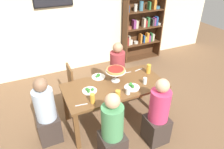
# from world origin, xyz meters

# --- Properties ---
(ground_plane) EXTENTS (12.00, 12.00, 0.00)m
(ground_plane) POSITION_xyz_m (0.00, 0.00, 0.00)
(ground_plane) COLOR brown
(rear_partition) EXTENTS (8.00, 0.12, 2.80)m
(rear_partition) POSITION_xyz_m (0.00, 2.20, 1.40)
(rear_partition) COLOR beige
(rear_partition) RESTS_ON ground_plane
(dining_table) EXTENTS (1.68, 0.82, 0.74)m
(dining_table) POSITION_xyz_m (0.00, 0.00, 0.65)
(dining_table) COLOR brown
(dining_table) RESTS_ON ground_plane
(bookshelf) EXTENTS (1.16, 0.30, 2.21)m
(bookshelf) POSITION_xyz_m (1.77, 2.01, 1.12)
(bookshelf) COLOR #4C2D19
(bookshelf) RESTS_ON ground_plane
(diner_near_right) EXTENTS (0.34, 0.34, 1.15)m
(diner_near_right) POSITION_xyz_m (0.40, -0.70, 0.49)
(diner_near_right) COLOR #382D28
(diner_near_right) RESTS_ON ground_plane
(diner_near_left) EXTENTS (0.34, 0.34, 1.15)m
(diner_near_left) POSITION_xyz_m (-0.37, -0.72, 0.49)
(diner_near_left) COLOR #382D28
(diner_near_left) RESTS_ON ground_plane
(diner_far_right) EXTENTS (0.34, 0.34, 1.15)m
(diner_far_right) POSITION_xyz_m (0.40, 0.72, 0.49)
(diner_far_right) COLOR #382D28
(diner_far_right) RESTS_ON ground_plane
(diner_head_west) EXTENTS (0.34, 0.34, 1.15)m
(diner_head_west) POSITION_xyz_m (-1.13, 0.02, 0.49)
(diner_head_west) COLOR #382D28
(diner_head_west) RESTS_ON ground_plane
(chair_far_left) EXTENTS (0.40, 0.40, 0.87)m
(chair_far_left) POSITION_xyz_m (-0.47, 0.69, 0.49)
(chair_far_left) COLOR brown
(chair_far_left) RESTS_ON ground_plane
(deep_dish_pizza_stand) EXTENTS (0.34, 0.34, 0.23)m
(deep_dish_pizza_stand) POSITION_xyz_m (0.07, 0.11, 0.93)
(deep_dish_pizza_stand) COLOR silver
(deep_dish_pizza_stand) RESTS_ON dining_table
(salad_plate_near_diner) EXTENTS (0.24, 0.24, 0.07)m
(salad_plate_near_diner) POSITION_xyz_m (-0.15, 0.34, 0.76)
(salad_plate_near_diner) COLOR white
(salad_plate_near_diner) RESTS_ON dining_table
(salad_plate_far_diner) EXTENTS (0.25, 0.25, 0.07)m
(salad_plate_far_diner) POSITION_xyz_m (0.22, -0.18, 0.76)
(salad_plate_far_diner) COLOR white
(salad_plate_far_diner) RESTS_ON dining_table
(salad_plate_spare) EXTENTS (0.23, 0.23, 0.07)m
(salad_plate_spare) POSITION_xyz_m (-0.43, 0.01, 0.76)
(salad_plate_spare) COLOR white
(salad_plate_spare) RESTS_ON dining_table
(beer_glass_amber_tall) EXTENTS (0.08, 0.08, 0.17)m
(beer_glass_amber_tall) POSITION_xyz_m (0.73, 0.11, 0.82)
(beer_glass_amber_tall) COLOR gold
(beer_glass_amber_tall) RESTS_ON dining_table
(beer_glass_amber_short) EXTENTS (0.07, 0.07, 0.15)m
(beer_glass_amber_short) POSITION_xyz_m (-0.48, -0.28, 0.82)
(beer_glass_amber_short) COLOR gold
(beer_glass_amber_short) RESTS_ON dining_table
(beer_glass_amber_spare) EXTENTS (0.08, 0.08, 0.13)m
(beer_glass_amber_spare) POSITION_xyz_m (-0.10, -0.33, 0.81)
(beer_glass_amber_spare) COLOR gold
(beer_glass_amber_spare) RESTS_ON dining_table
(water_glass_clear_near) EXTENTS (0.07, 0.07, 0.11)m
(water_glass_clear_near) POSITION_xyz_m (0.09, -0.30, 0.79)
(water_glass_clear_near) COLOR white
(water_glass_clear_near) RESTS_ON dining_table
(water_glass_clear_far) EXTENTS (0.06, 0.06, 0.11)m
(water_glass_clear_far) POSITION_xyz_m (0.48, -0.17, 0.80)
(water_glass_clear_far) COLOR white
(water_glass_clear_far) RESTS_ON dining_table
(cutlery_fork_near) EXTENTS (0.17, 0.08, 0.00)m
(cutlery_fork_near) POSITION_xyz_m (0.67, -0.33, 0.74)
(cutlery_fork_near) COLOR silver
(cutlery_fork_near) RESTS_ON dining_table
(cutlery_knife_near) EXTENTS (0.18, 0.04, 0.00)m
(cutlery_knife_near) POSITION_xyz_m (0.37, 0.28, 0.74)
(cutlery_knife_near) COLOR silver
(cutlery_knife_near) RESTS_ON dining_table
(cutlery_fork_far) EXTENTS (0.18, 0.04, 0.00)m
(cutlery_fork_far) POSITION_xyz_m (-0.65, -0.26, 0.74)
(cutlery_fork_far) COLOR silver
(cutlery_fork_far) RESTS_ON dining_table
(cutlery_knife_far) EXTENTS (0.18, 0.05, 0.00)m
(cutlery_knife_far) POSITION_xyz_m (0.62, 0.27, 0.74)
(cutlery_knife_far) COLOR silver
(cutlery_knife_far) RESTS_ON dining_table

